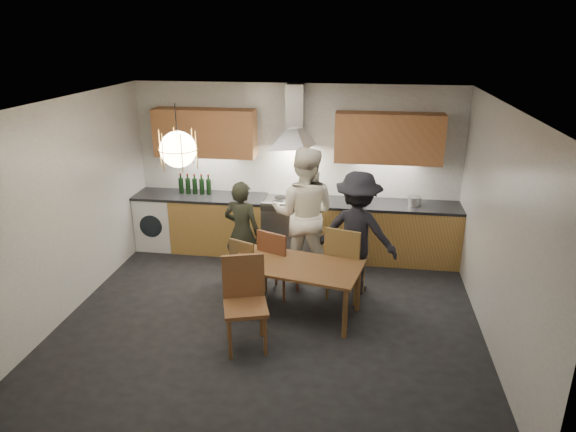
# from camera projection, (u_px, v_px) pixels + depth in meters

# --- Properties ---
(ground) EXTENTS (5.00, 5.00, 0.00)m
(ground) POSITION_uv_depth(u_px,v_px,m) (271.00, 318.00, 6.31)
(ground) COLOR black
(ground) RESTS_ON ground
(room_shell) EXTENTS (5.02, 4.52, 2.61)m
(room_shell) POSITION_uv_depth(u_px,v_px,m) (270.00, 185.00, 5.72)
(room_shell) COLOR white
(room_shell) RESTS_ON ground
(counter_run) EXTENTS (5.00, 0.62, 0.90)m
(counter_run) POSITION_uv_depth(u_px,v_px,m) (295.00, 227.00, 7.96)
(counter_run) COLOR tan
(counter_run) RESTS_ON ground
(range_stove) EXTENTS (0.90, 0.60, 0.92)m
(range_stove) POSITION_uv_depth(u_px,v_px,m) (293.00, 228.00, 7.96)
(range_stove) COLOR silver
(range_stove) RESTS_ON ground
(wall_fixtures) EXTENTS (4.30, 0.54, 1.10)m
(wall_fixtures) POSITION_uv_depth(u_px,v_px,m) (294.00, 135.00, 7.58)
(wall_fixtures) COLOR #C8824D
(wall_fixtures) RESTS_ON ground
(pendant_lamp) EXTENTS (0.43, 0.43, 0.70)m
(pendant_lamp) POSITION_uv_depth(u_px,v_px,m) (178.00, 149.00, 5.63)
(pendant_lamp) COLOR black
(pendant_lamp) RESTS_ON ground
(dining_table) EXTENTS (1.70, 1.09, 0.66)m
(dining_table) POSITION_uv_depth(u_px,v_px,m) (295.00, 270.00, 6.23)
(dining_table) COLOR brown
(dining_table) RESTS_ON ground
(chair_back_left) EXTENTS (0.49, 0.49, 0.82)m
(chair_back_left) POSITION_uv_depth(u_px,v_px,m) (246.00, 264.00, 6.67)
(chair_back_left) COLOR brown
(chair_back_left) RESTS_ON ground
(chair_back_mid) EXTENTS (0.56, 0.56, 0.94)m
(chair_back_mid) POSITION_uv_depth(u_px,v_px,m) (276.00, 259.00, 6.65)
(chair_back_mid) COLOR brown
(chair_back_mid) RESTS_ON ground
(chair_back_right) EXTENTS (0.57, 0.57, 1.02)m
(chair_back_right) POSITION_uv_depth(u_px,v_px,m) (344.00, 259.00, 6.55)
(chair_back_right) COLOR brown
(chair_back_right) RESTS_ON ground
(chair_front) EXTENTS (0.59, 0.59, 1.03)m
(chair_front) POSITION_uv_depth(u_px,v_px,m) (245.00, 296.00, 5.62)
(chair_front) COLOR brown
(chair_front) RESTS_ON ground
(person_left) EXTENTS (0.59, 0.46, 1.44)m
(person_left) POSITION_uv_depth(u_px,v_px,m) (242.00, 232.00, 7.04)
(person_left) COLOR black
(person_left) RESTS_ON ground
(person_mid) EXTENTS (0.96, 0.77, 1.88)m
(person_mid) POSITION_uv_depth(u_px,v_px,m) (304.00, 214.00, 7.08)
(person_mid) COLOR white
(person_mid) RESTS_ON ground
(person_right) EXTENTS (1.18, 0.85, 1.65)m
(person_right) POSITION_uv_depth(u_px,v_px,m) (357.00, 233.00, 6.73)
(person_right) COLOR black
(person_right) RESTS_ON ground
(mixing_bowl) EXTENTS (0.30, 0.30, 0.07)m
(mixing_bowl) POSITION_uv_depth(u_px,v_px,m) (359.00, 202.00, 7.59)
(mixing_bowl) COLOR #B2B1B5
(mixing_bowl) RESTS_ON counter_run
(stock_pot) EXTENTS (0.23, 0.23, 0.13)m
(stock_pot) POSITION_uv_depth(u_px,v_px,m) (414.00, 201.00, 7.51)
(stock_pot) COLOR silver
(stock_pot) RESTS_ON counter_run
(wine_bottles) EXTENTS (0.52, 0.08, 0.32)m
(wine_bottles) POSITION_uv_depth(u_px,v_px,m) (195.00, 184.00, 8.03)
(wine_bottles) COLOR black
(wine_bottles) RESTS_ON counter_run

